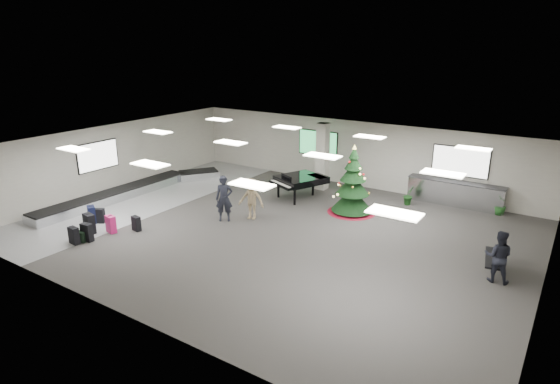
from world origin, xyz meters
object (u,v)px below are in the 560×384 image
Objects in this scene: grand_piano at (299,180)px; potted_plant_right at (500,205)px; service_counter at (455,193)px; christmas_tree at (352,190)px; bench at (499,255)px; traveler_a at (224,199)px; potted_plant_left at (409,195)px; traveler_bench at (498,256)px; traveler_b at (251,199)px; baggage_carousel at (134,190)px; pink_suitcase at (111,224)px.

potted_plant_right is at bearing 41.83° from grand_piano.
service_counter is 4.72m from christmas_tree.
bench reaches higher than potted_plant_right.
service_counter is 9.99m from traveler_a.
christmas_tree reaches higher than potted_plant_left.
traveler_bench reaches higher than potted_plant_left.
traveler_b is at bearing -132.39° from potted_plant_left.
grand_piano reaches higher than potted_plant_right.
grand_piano is 9.30m from bench.
potted_plant_left reaches higher than potted_plant_right.
service_counter is at bearing 27.67° from baggage_carousel.
service_counter is 8.92m from traveler_b.
traveler_b reaches higher than baggage_carousel.
bench is (12.63, 4.53, 0.24)m from pink_suitcase.
traveler_b is (-3.05, -2.91, -0.15)m from christmas_tree.
traveler_b is at bearing -8.40° from traveler_bench.
traveler_b is 9.17m from traveler_bench.
service_counter is 2.43× the size of bench.
potted_plant_left is (1.67, 2.25, -0.56)m from christmas_tree.
grand_piano reaches higher than pink_suitcase.
traveler_a reaches higher than traveler_bench.
traveler_b is at bearing 8.70° from traveler_a.
traveler_a is (-1.02, -4.01, 0.06)m from grand_piano.
traveler_bench reaches higher than grand_piano.
traveler_a is 8.08m from potted_plant_left.
potted_plant_right is at bearing 23.15° from traveler_b.
traveler_bench is 6.94m from potted_plant_left.
bench is 6.42m from potted_plant_left.
traveler_a is (-9.88, -1.23, 0.35)m from bench.
pink_suitcase is at bearing -50.33° from baggage_carousel.
service_counter is at bearing 44.41° from christmas_tree.
baggage_carousel is 5.27× the size of traveler_a.
baggage_carousel is 2.40× the size of service_counter.
traveler_a is at bearing 177.15° from bench.
bench is at bearing -21.83° from christmas_tree.
traveler_bench reaches higher than pink_suitcase.
christmas_tree is (9.48, 3.44, 0.78)m from baggage_carousel.
traveler_bench reaches higher than service_counter.
traveler_bench reaches higher than potted_plant_right.
potted_plant_left is at bearing 27.06° from baggage_carousel.
potted_plant_right is at bearing 30.86° from christmas_tree.
bench is at bearing 5.41° from grand_piano.
bench is 0.90× the size of traveler_a.
baggage_carousel is 7.71m from grand_piano.
service_counter is at bearing 48.31° from grand_piano.
christmas_tree is at bearing 8.55° from traveler_a.
christmas_tree is 5.29m from traveler_a.
baggage_carousel is at bearing 142.68° from traveler_a.
grand_piano is at bearing 40.60° from traveler_a.
christmas_tree is 2.86m from potted_plant_left.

